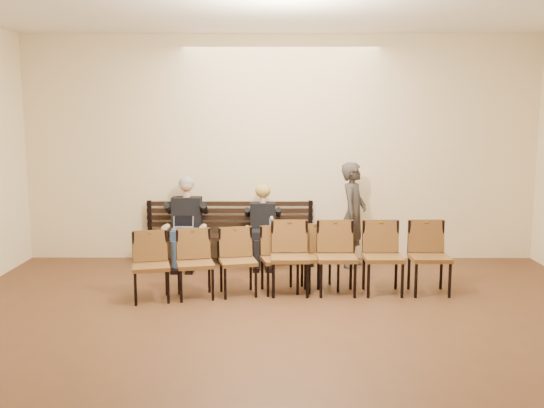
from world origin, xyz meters
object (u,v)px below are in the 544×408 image
(seated_woman, at_px, (263,230))
(chair_row_front, at_px, (360,258))
(passerby, at_px, (353,207))
(bag, at_px, (231,252))
(chair_row_back, at_px, (238,262))
(laptop, at_px, (182,231))
(seated_man, at_px, (186,222))
(bench, at_px, (229,249))
(water_bottle, at_px, (272,232))

(seated_woman, height_order, chair_row_front, seated_woman)
(passerby, height_order, chair_row_front, passerby)
(seated_woman, distance_m, bag, 0.68)
(passerby, relative_size, chair_row_back, 0.69)
(bag, height_order, chair_row_back, chair_row_back)
(laptop, bearing_deg, seated_man, 66.76)
(bench, relative_size, chair_row_back, 0.99)
(bench, relative_size, laptop, 8.65)
(bag, relative_size, passerby, 0.22)
(water_bottle, height_order, bag, water_bottle)
(seated_woman, bearing_deg, chair_row_back, -100.63)
(bag, bearing_deg, seated_woman, -23.57)
(seated_man, bearing_deg, bench, 10.63)
(water_bottle, relative_size, chair_row_front, 0.10)
(passerby, bearing_deg, water_bottle, 123.41)
(seated_man, xyz_separation_m, chair_row_back, (0.88, -1.52, -0.24))
(bench, height_order, seated_woman, seated_woman)
(chair_row_back, bearing_deg, seated_man, 106.81)
(laptop, height_order, chair_row_front, chair_row_front)
(seated_woman, bearing_deg, water_bottle, -62.47)
(laptop, distance_m, chair_row_front, 2.79)
(water_bottle, bearing_deg, chair_row_back, -108.26)
(laptop, bearing_deg, bag, 17.34)
(bench, xyz_separation_m, water_bottle, (0.66, -0.37, 0.34))
(seated_man, distance_m, passerby, 2.53)
(water_bottle, height_order, passerby, passerby)
(laptop, relative_size, bag, 0.74)
(laptop, xyz_separation_m, bag, (0.69, 0.39, -0.41))
(bag, height_order, passerby, passerby)
(bench, xyz_separation_m, passerby, (1.88, -0.16, 0.68))
(chair_row_front, bearing_deg, seated_man, 148.14)
(seated_man, height_order, chair_row_front, seated_man)
(water_bottle, height_order, chair_row_back, chair_row_back)
(water_bottle, relative_size, bag, 0.59)
(passerby, bearing_deg, chair_row_front, -160.18)
(bench, bearing_deg, chair_row_back, -81.82)
(seated_woman, bearing_deg, bench, 167.07)
(bench, height_order, laptop, laptop)
(chair_row_front, height_order, chair_row_back, chair_row_front)
(bag, distance_m, passerby, 2.03)
(bench, relative_size, passerby, 1.43)
(bench, xyz_separation_m, chair_row_front, (1.79, -1.59, 0.24))
(seated_woman, relative_size, water_bottle, 4.65)
(bench, bearing_deg, chair_row_front, -41.66)
(laptop, relative_size, passerby, 0.17)
(bench, xyz_separation_m, laptop, (-0.67, -0.29, 0.33))
(water_bottle, xyz_separation_m, chair_row_back, (-0.42, -1.27, -0.14))
(water_bottle, bearing_deg, seated_man, 168.87)
(seated_man, xyz_separation_m, laptop, (-0.03, -0.17, -0.11))
(passerby, distance_m, chair_row_front, 1.50)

